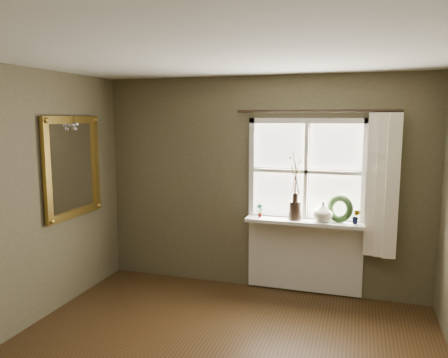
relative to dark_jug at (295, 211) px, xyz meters
name	(u,v)px	position (x,y,z in m)	size (l,w,h in m)	color
ceiling	(191,45)	(-0.44, -2.12, 1.57)	(4.50, 4.50, 0.00)	silver
wall_back	(261,184)	(-0.44, 0.18, 0.27)	(4.00, 0.10, 2.60)	brown
window_frame	(306,172)	(0.11, 0.11, 0.45)	(1.36, 0.06, 1.24)	silver
window_sill	(304,222)	(0.11, 0.00, -0.13)	(1.36, 0.26, 0.04)	silver
window_apron	(304,256)	(0.11, 0.11, -0.57)	(1.36, 0.04, 0.88)	silver
dark_jug	(295,211)	(0.00, 0.00, 0.00)	(0.15, 0.15, 0.22)	black
cream_vase	(323,212)	(0.32, 0.00, 0.01)	(0.22, 0.22, 0.23)	silver
wreath	(340,212)	(0.50, 0.04, 0.01)	(0.32, 0.32, 0.08)	#243D1B
potted_plant_left	(260,210)	(-0.42, 0.00, -0.03)	(0.09, 0.06, 0.17)	#243D1B
potted_plant_right	(356,217)	(0.69, 0.00, -0.03)	(0.09, 0.07, 0.17)	#243D1B
curtain	(382,186)	(0.95, 0.01, 0.34)	(0.36, 0.12, 1.59)	white
curtain_rod	(316,111)	(0.21, 0.05, 1.15)	(0.03, 0.03, 1.84)	black
gilt_mirror	(73,167)	(-2.41, -0.83, 0.53)	(0.10, 0.96, 1.14)	white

